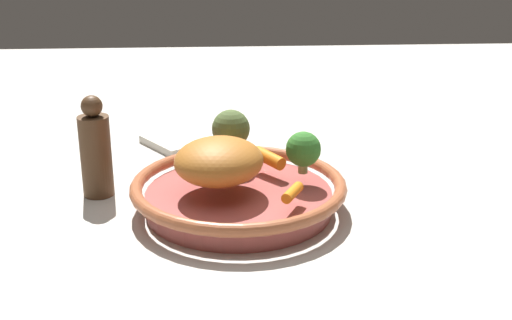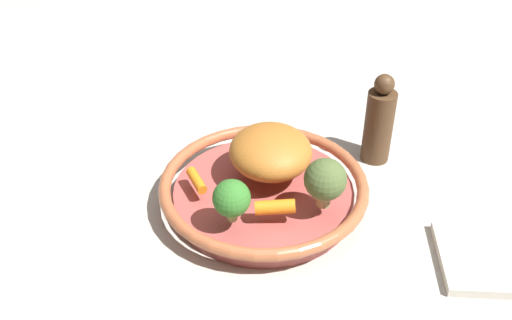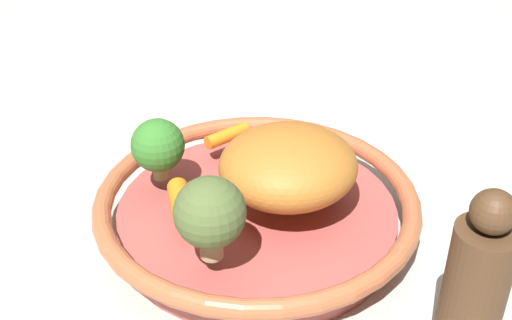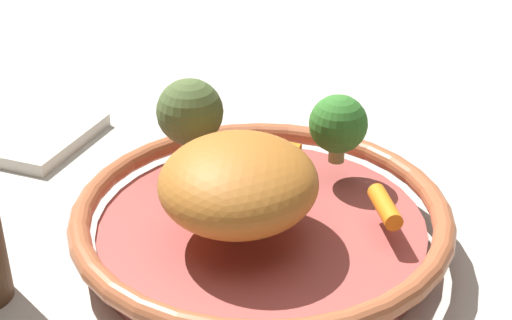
# 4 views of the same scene
# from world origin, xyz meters

# --- Properties ---
(ground_plane) EXTENTS (2.46, 2.46, 0.00)m
(ground_plane) POSITION_xyz_m (0.00, 0.00, 0.00)
(ground_plane) COLOR #B7B2A8
(serving_bowl) EXTENTS (0.31, 0.31, 0.05)m
(serving_bowl) POSITION_xyz_m (0.00, 0.00, 0.03)
(serving_bowl) COLOR #A84C47
(serving_bowl) RESTS_ON ground_plane
(roast_chicken_piece) EXTENTS (0.18, 0.18, 0.06)m
(roast_chicken_piece) POSITION_xyz_m (0.03, 0.01, 0.08)
(roast_chicken_piece) COLOR #B06827
(roast_chicken_piece) RESTS_ON serving_bowl
(baby_carrot_near_rim) EXTENTS (0.05, 0.06, 0.02)m
(baby_carrot_near_rim) POSITION_xyz_m (-0.05, -0.06, 0.06)
(baby_carrot_near_rim) COLOR orange
(baby_carrot_near_rim) RESTS_ON serving_bowl
(baby_carrot_center) EXTENTS (0.03, 0.05, 0.02)m
(baby_carrot_center) POSITION_xyz_m (-0.07, 0.07, 0.05)
(baby_carrot_center) COLOR orange
(baby_carrot_center) RESTS_ON serving_bowl
(broccoli_floret_mid) EXTENTS (0.06, 0.06, 0.07)m
(broccoli_floret_mid) POSITION_xyz_m (0.01, -0.10, 0.09)
(broccoli_floret_mid) COLOR tan
(broccoli_floret_mid) RESTS_ON serving_bowl
(broccoli_floret_large) EXTENTS (0.05, 0.05, 0.06)m
(broccoli_floret_large) POSITION_xyz_m (-0.09, -0.02, 0.08)
(broccoli_floret_large) COLOR #97A966
(broccoli_floret_large) RESTS_ON serving_bowl
(pepper_mill) EXTENTS (0.05, 0.05, 0.16)m
(pepper_mill) POSITION_xyz_m (0.21, -0.07, 0.07)
(pepper_mill) COLOR #4C331E
(pepper_mill) RESTS_ON ground_plane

